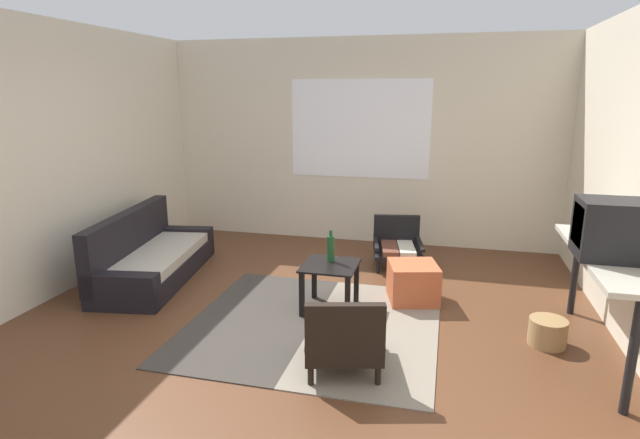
% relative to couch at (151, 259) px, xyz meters
% --- Properties ---
extents(ground_plane, '(7.80, 7.80, 0.00)m').
position_rel_couch_xyz_m(ground_plane, '(1.95, -0.97, -0.23)').
color(ground_plane, '#56331E').
extents(far_wall_with_window, '(5.60, 0.13, 2.70)m').
position_rel_couch_xyz_m(far_wall_with_window, '(1.95, 2.09, 1.13)').
color(far_wall_with_window, beige).
rests_on(far_wall_with_window, ground).
extents(side_wall_left, '(0.12, 6.60, 2.70)m').
position_rel_couch_xyz_m(side_wall_left, '(-0.71, -0.67, 1.12)').
color(side_wall_left, beige).
rests_on(side_wall_left, ground).
extents(area_rug, '(2.17, 2.11, 0.01)m').
position_rel_couch_xyz_m(area_rug, '(2.03, -0.69, -0.22)').
color(area_rug, '#38332D').
rests_on(area_rug, ground).
extents(couch, '(1.00, 1.96, 0.75)m').
position_rel_couch_xyz_m(couch, '(0.00, 0.00, 0.00)').
color(couch, black).
rests_on(couch, ground).
extents(coffee_table, '(0.50, 0.52, 0.45)m').
position_rel_couch_xyz_m(coffee_table, '(2.10, -0.34, 0.12)').
color(coffee_table, black).
rests_on(coffee_table, ground).
extents(armchair_by_window, '(0.65, 0.69, 0.56)m').
position_rel_couch_xyz_m(armchair_by_window, '(2.58, 1.14, 0.03)').
color(armchair_by_window, black).
rests_on(armchair_by_window, ground).
extents(armchair_striped_foreground, '(0.70, 0.76, 0.62)m').
position_rel_couch_xyz_m(armchair_striped_foreground, '(2.45, -1.38, 0.04)').
color(armchair_striped_foreground, black).
rests_on(armchair_striped_foreground, ground).
extents(ottoman_orange, '(0.56, 0.56, 0.38)m').
position_rel_couch_xyz_m(ottoman_orange, '(2.84, 0.07, -0.04)').
color(ottoman_orange, '#BC5633').
rests_on(ottoman_orange, ground).
extents(console_shelf, '(0.41, 1.69, 0.83)m').
position_rel_couch_xyz_m(console_shelf, '(4.30, -0.65, 0.52)').
color(console_shelf, '#B2AD9E').
rests_on(console_shelf, ground).
extents(crt_television, '(0.50, 0.40, 0.43)m').
position_rel_couch_xyz_m(crt_television, '(4.29, -0.77, 0.82)').
color(crt_television, black).
rests_on(crt_television, console_shelf).
extents(clay_vase, '(0.19, 0.19, 0.35)m').
position_rel_couch_xyz_m(clay_vase, '(4.30, -0.33, 0.73)').
color(clay_vase, '#A87047').
rests_on(clay_vase, console_shelf).
extents(glass_bottle, '(0.07, 0.07, 0.31)m').
position_rel_couch_xyz_m(glass_bottle, '(2.09, -0.25, 0.36)').
color(glass_bottle, '#194723').
rests_on(glass_bottle, coffee_table).
extents(wicker_basket, '(0.30, 0.30, 0.22)m').
position_rel_couch_xyz_m(wicker_basket, '(3.98, -0.57, -0.12)').
color(wicker_basket, '#9E7A4C').
rests_on(wicker_basket, ground).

